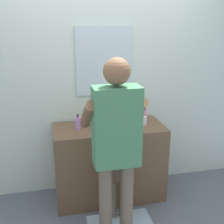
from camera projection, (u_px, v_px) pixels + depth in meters
The scene contains 9 objects.
ground_plane at pixel (115, 211), 3.09m from camera, with size 14.00×14.00×0.00m, color slate.
back_wall at pixel (103, 75), 3.26m from camera, with size 4.40×0.10×2.70m.
vanity_cabinet at pixel (109, 162), 3.24m from camera, with size 1.20×0.54×0.85m, color brown.
sink_basin at pixel (109, 122), 3.07m from camera, with size 0.36×0.36×0.11m.
faucet at pixel (105, 114), 3.27m from camera, with size 0.18×0.14×0.18m.
toothbrush_cup at pixel (144, 120), 3.16m from camera, with size 0.07×0.07×0.21m.
soap_bottle at pixel (78, 123), 3.03m from camera, with size 0.06×0.06×0.17m.
child_toddler at pixel (118, 168), 2.82m from camera, with size 0.29×0.29×0.95m.
adult_parent at pixel (116, 138), 2.41m from camera, with size 0.52×0.55×1.68m.
Camera 1 is at (-0.60, -2.56, 1.93)m, focal length 46.25 mm.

